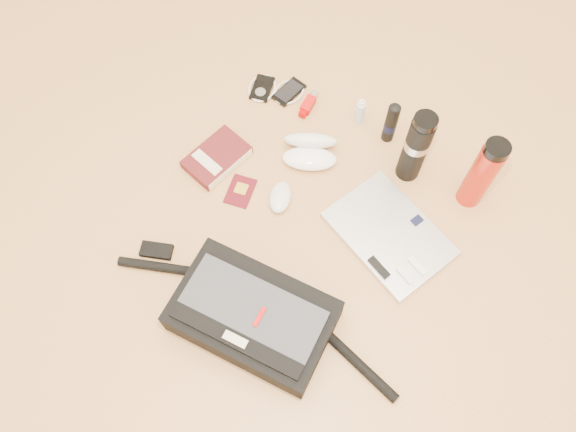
% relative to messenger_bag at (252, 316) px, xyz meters
% --- Properties ---
extents(ground, '(4.00, 4.00, 0.00)m').
position_rel_messenger_bag_xyz_m(ground, '(-0.01, 0.28, -0.06)').
color(ground, tan).
rests_on(ground, ground).
extents(messenger_bag, '(0.90, 0.28, 0.12)m').
position_rel_messenger_bag_xyz_m(messenger_bag, '(0.00, 0.00, 0.00)').
color(messenger_bag, black).
rests_on(messenger_bag, ground).
extents(laptop, '(0.43, 0.38, 0.04)m').
position_rel_messenger_bag_xyz_m(laptop, '(0.24, 0.43, -0.04)').
color(laptop, '#B9B9BB').
rests_on(laptop, ground).
extents(book, '(0.18, 0.23, 0.04)m').
position_rel_messenger_bag_xyz_m(book, '(-0.37, 0.42, -0.04)').
color(book, '#4A1215').
rests_on(book, ground).
extents(passport, '(0.10, 0.12, 0.01)m').
position_rel_messenger_bag_xyz_m(passport, '(-0.25, 0.35, -0.05)').
color(passport, '#4C0912').
rests_on(passport, ground).
extents(mouse, '(0.10, 0.13, 0.04)m').
position_rel_messenger_bag_xyz_m(mouse, '(-0.12, 0.38, -0.04)').
color(mouse, silver).
rests_on(mouse, ground).
extents(sunglasses_case, '(0.22, 0.21, 0.10)m').
position_rel_messenger_bag_xyz_m(sunglasses_case, '(-0.11, 0.58, -0.02)').
color(sunglasses_case, white).
rests_on(sunglasses_case, ground).
extents(ipod, '(0.11, 0.12, 0.01)m').
position_rel_messenger_bag_xyz_m(ipod, '(-0.38, 0.74, -0.05)').
color(ipod, black).
rests_on(ipod, ground).
extents(phone, '(0.12, 0.13, 0.01)m').
position_rel_messenger_bag_xyz_m(phone, '(-0.29, 0.77, -0.05)').
color(phone, black).
rests_on(phone, ground).
extents(inhaler, '(0.03, 0.12, 0.03)m').
position_rel_messenger_bag_xyz_m(inhaler, '(-0.20, 0.75, -0.04)').
color(inhaler, '#B20F0E').
rests_on(inhaler, ground).
extents(spray_bottle, '(0.04, 0.04, 0.11)m').
position_rel_messenger_bag_xyz_m(spray_bottle, '(-0.02, 0.78, -0.01)').
color(spray_bottle, '#A9CCE2').
rests_on(spray_bottle, ground).
extents(aerosol_can, '(0.05, 0.05, 0.17)m').
position_rel_messenger_bag_xyz_m(aerosol_can, '(0.09, 0.76, 0.03)').
color(aerosol_can, black).
rests_on(aerosol_can, ground).
extents(thermos_black, '(0.09, 0.09, 0.29)m').
position_rel_messenger_bag_xyz_m(thermos_black, '(0.20, 0.67, 0.09)').
color(thermos_black, black).
rests_on(thermos_black, ground).
extents(thermos_red, '(0.10, 0.10, 0.30)m').
position_rel_messenger_bag_xyz_m(thermos_red, '(0.41, 0.67, 0.09)').
color(thermos_red, '#B01E10').
rests_on(thermos_red, ground).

